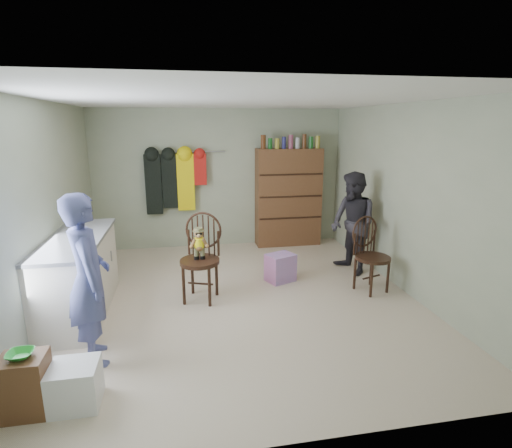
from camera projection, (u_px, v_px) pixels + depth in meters
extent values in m
plane|color=beige|center=(240.00, 299.00, 5.24)|extent=(5.00, 5.00, 0.00)
plane|color=#A9B094|center=(220.00, 179.00, 7.32)|extent=(4.50, 0.00, 4.50)
plane|color=#A9B094|center=(43.00, 212.00, 4.53)|extent=(0.00, 5.00, 5.00)
plane|color=#A9B094|center=(406.00, 199.00, 5.33)|extent=(0.00, 5.00, 5.00)
plane|color=white|center=(238.00, 100.00, 4.63)|extent=(5.00, 5.00, 0.00)
cube|color=silver|center=(79.00, 276.00, 4.78)|extent=(0.60, 1.80, 0.90)
cube|color=slate|center=(75.00, 239.00, 4.67)|extent=(0.64, 1.86, 0.04)
cylinder|color=#99999E|center=(98.00, 282.00, 4.39)|extent=(0.02, 0.02, 0.14)
cylinder|color=#99999E|center=(111.00, 256.00, 5.24)|extent=(0.02, 0.02, 0.14)
cube|color=brown|center=(25.00, 385.00, 3.11)|extent=(0.34, 0.29, 0.49)
imported|color=green|center=(20.00, 355.00, 3.05)|extent=(0.20, 0.20, 0.05)
cube|color=white|center=(75.00, 385.00, 3.22)|extent=(0.38, 0.36, 0.36)
cylinder|color=black|center=(200.00, 261.00, 5.08)|extent=(0.64, 0.64, 0.05)
cylinder|color=black|center=(184.00, 286.00, 5.01)|extent=(0.04, 0.04, 0.50)
cylinder|color=black|center=(209.00, 288.00, 4.96)|extent=(0.04, 0.04, 0.50)
cylinder|color=black|center=(192.00, 276.00, 5.34)|extent=(0.04, 0.04, 0.50)
cylinder|color=black|center=(217.00, 277.00, 5.29)|extent=(0.04, 0.04, 0.50)
torus|color=black|center=(203.00, 230.00, 5.18)|extent=(0.47, 0.19, 0.49)
cylinder|color=black|center=(189.00, 242.00, 5.24)|extent=(0.03, 0.03, 0.33)
cylinder|color=black|center=(218.00, 243.00, 5.18)|extent=(0.03, 0.03, 0.33)
cylinder|color=#FDF217|center=(199.00, 243.00, 5.04)|extent=(0.13, 0.13, 0.12)
cylinder|color=#475128|center=(199.00, 252.00, 5.07)|extent=(0.08, 0.08, 0.19)
sphere|color=#9E7042|center=(199.00, 234.00, 5.01)|extent=(0.12, 0.12, 0.12)
cylinder|color=#475128|center=(199.00, 229.00, 5.00)|extent=(0.10, 0.10, 0.04)
cube|color=black|center=(199.00, 234.00, 4.96)|extent=(0.08, 0.01, 0.02)
cylinder|color=black|center=(373.00, 258.00, 5.37)|extent=(0.57, 0.57, 0.05)
cylinder|color=black|center=(371.00, 281.00, 5.23)|extent=(0.04, 0.04, 0.45)
cylinder|color=black|center=(388.00, 277.00, 5.37)|extent=(0.04, 0.04, 0.45)
cylinder|color=black|center=(355.00, 273.00, 5.49)|extent=(0.04, 0.04, 0.45)
cylinder|color=black|center=(371.00, 270.00, 5.64)|extent=(0.04, 0.04, 0.45)
torus|color=black|center=(365.00, 232.00, 5.44)|extent=(0.43, 0.17, 0.44)
cylinder|color=black|center=(354.00, 244.00, 5.39)|extent=(0.03, 0.03, 0.30)
cylinder|color=black|center=(374.00, 241.00, 5.56)|extent=(0.03, 0.03, 0.30)
cube|color=pink|center=(280.00, 268.00, 5.79)|extent=(0.47, 0.42, 0.40)
imported|color=#4E5590|center=(88.00, 280.00, 3.71)|extent=(0.56, 0.69, 1.64)
imported|color=#2D2B33|center=(353.00, 224.00, 5.99)|extent=(0.73, 0.86, 1.55)
cube|color=brown|center=(288.00, 197.00, 7.43)|extent=(1.20, 0.38, 1.80)
cube|color=black|center=(291.00, 218.00, 7.34)|extent=(1.16, 0.02, 0.03)
cube|color=black|center=(291.00, 197.00, 7.24)|extent=(1.16, 0.02, 0.03)
cube|color=black|center=(291.00, 175.00, 7.14)|extent=(1.16, 0.02, 0.03)
cylinder|color=#592D14|center=(263.00, 142.00, 7.00)|extent=(0.09, 0.09, 0.24)
cylinder|color=#19591E|center=(270.00, 144.00, 7.03)|extent=(0.08, 0.08, 0.19)
cylinder|color=#A59933|center=(277.00, 144.00, 7.05)|extent=(0.08, 0.08, 0.18)
cylinder|color=navy|center=(284.00, 143.00, 7.07)|extent=(0.07, 0.07, 0.21)
cylinder|color=#8C3F59|center=(291.00, 142.00, 7.09)|extent=(0.08, 0.08, 0.24)
cylinder|color=#B2B2B7|center=(298.00, 143.00, 7.12)|extent=(0.08, 0.08, 0.19)
cylinder|color=#592D14|center=(304.00, 141.00, 7.13)|extent=(0.07, 0.07, 0.26)
cylinder|color=#19591E|center=(311.00, 143.00, 7.16)|extent=(0.08, 0.08, 0.21)
cylinder|color=#A59933|center=(318.00, 142.00, 7.18)|extent=(0.08, 0.08, 0.22)
cylinder|color=#99999E|center=(197.00, 152.00, 7.07)|extent=(1.00, 0.02, 0.02)
cube|color=black|center=(154.00, 185.00, 7.01)|extent=(0.28, 0.10, 1.05)
cube|color=black|center=(170.00, 181.00, 7.04)|extent=(0.26, 0.10, 0.95)
cube|color=yellow|center=(186.00, 182.00, 7.10)|extent=(0.30, 0.10, 1.00)
cube|color=red|center=(200.00, 169.00, 7.09)|extent=(0.22, 0.10, 0.55)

